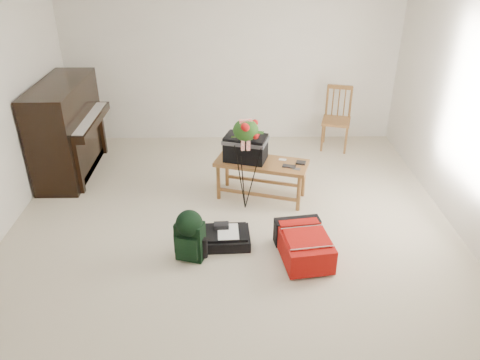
{
  "coord_description": "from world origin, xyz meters",
  "views": [
    {
      "loc": [
        0.02,
        -4.22,
        2.98
      ],
      "look_at": [
        0.09,
        0.35,
        0.51
      ],
      "focal_mm": 35.0,
      "sensor_mm": 36.0,
      "label": 1
    }
  ],
  "objects_px": {
    "black_duffel": "(226,237)",
    "green_backpack": "(190,233)",
    "bench": "(250,154)",
    "flower_stand": "(245,165)",
    "dining_chair": "(336,119)",
    "piano": "(68,131)",
    "red_suitcase": "(303,242)"
  },
  "relations": [
    {
      "from": "piano",
      "to": "black_duffel",
      "type": "relative_size",
      "value": 2.92
    },
    {
      "from": "black_duffel",
      "to": "piano",
      "type": "bearing_deg",
      "value": 138.38
    },
    {
      "from": "dining_chair",
      "to": "red_suitcase",
      "type": "relative_size",
      "value": 1.25
    },
    {
      "from": "piano",
      "to": "black_duffel",
      "type": "xyz_separation_m",
      "value": [
        2.12,
        -1.73,
        -0.52
      ]
    },
    {
      "from": "piano",
      "to": "red_suitcase",
      "type": "bearing_deg",
      "value": -33.68
    },
    {
      "from": "piano",
      "to": "flower_stand",
      "type": "bearing_deg",
      "value": -23.22
    },
    {
      "from": "piano",
      "to": "black_duffel",
      "type": "distance_m",
      "value": 2.79
    },
    {
      "from": "dining_chair",
      "to": "green_backpack",
      "type": "relative_size",
      "value": 1.7
    },
    {
      "from": "black_duffel",
      "to": "green_backpack",
      "type": "distance_m",
      "value": 0.49
    },
    {
      "from": "green_backpack",
      "to": "flower_stand",
      "type": "xyz_separation_m",
      "value": [
        0.58,
        0.97,
        0.27
      ]
    },
    {
      "from": "bench",
      "to": "green_backpack",
      "type": "distance_m",
      "value": 1.4
    },
    {
      "from": "bench",
      "to": "green_backpack",
      "type": "height_order",
      "value": "bench"
    },
    {
      "from": "black_duffel",
      "to": "green_backpack",
      "type": "xyz_separation_m",
      "value": [
        -0.36,
        -0.25,
        0.23
      ]
    },
    {
      "from": "red_suitcase",
      "to": "green_backpack",
      "type": "xyz_separation_m",
      "value": [
        -1.15,
        -0.03,
        0.15
      ]
    },
    {
      "from": "green_backpack",
      "to": "piano",
      "type": "bearing_deg",
      "value": 148.36
    },
    {
      "from": "flower_stand",
      "to": "green_backpack",
      "type": "bearing_deg",
      "value": -133.02
    },
    {
      "from": "flower_stand",
      "to": "black_duffel",
      "type": "bearing_deg",
      "value": -119.27
    },
    {
      "from": "dining_chair",
      "to": "red_suitcase",
      "type": "xyz_separation_m",
      "value": [
        -0.84,
        -2.69,
        -0.3
      ]
    },
    {
      "from": "piano",
      "to": "green_backpack",
      "type": "height_order",
      "value": "piano"
    },
    {
      "from": "red_suitcase",
      "to": "black_duffel",
      "type": "distance_m",
      "value": 0.82
    },
    {
      "from": "bench",
      "to": "green_backpack",
      "type": "xyz_separation_m",
      "value": [
        -0.65,
        -1.21,
        -0.3
      ]
    },
    {
      "from": "dining_chair",
      "to": "black_duffel",
      "type": "distance_m",
      "value": 2.99
    },
    {
      "from": "piano",
      "to": "dining_chair",
      "type": "xyz_separation_m",
      "value": [
        3.75,
        0.75,
        -0.14
      ]
    },
    {
      "from": "black_duffel",
      "to": "flower_stand",
      "type": "relative_size",
      "value": 0.44
    },
    {
      "from": "dining_chair",
      "to": "red_suitcase",
      "type": "bearing_deg",
      "value": -91.78
    },
    {
      "from": "bench",
      "to": "flower_stand",
      "type": "bearing_deg",
      "value": -88.14
    },
    {
      "from": "piano",
      "to": "dining_chair",
      "type": "height_order",
      "value": "piano"
    },
    {
      "from": "bench",
      "to": "black_duffel",
      "type": "relative_size",
      "value": 2.31
    },
    {
      "from": "red_suitcase",
      "to": "black_duffel",
      "type": "bearing_deg",
      "value": 156.2
    },
    {
      "from": "piano",
      "to": "green_backpack",
      "type": "relative_size",
      "value": 2.72
    },
    {
      "from": "bench",
      "to": "dining_chair",
      "type": "relative_size",
      "value": 1.27
    },
    {
      "from": "dining_chair",
      "to": "green_backpack",
      "type": "xyz_separation_m",
      "value": [
        -1.99,
        -2.72,
        -0.15
      ]
    }
  ]
}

